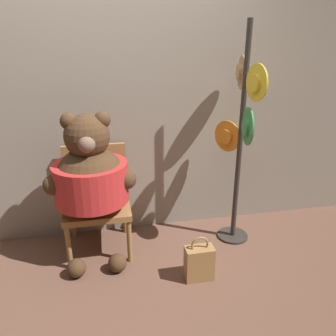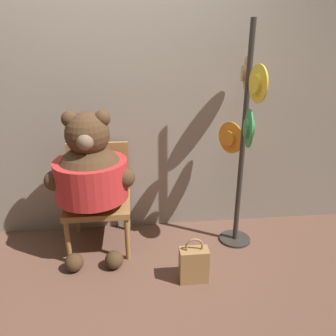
% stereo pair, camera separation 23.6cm
% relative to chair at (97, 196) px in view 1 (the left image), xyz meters
% --- Properties ---
extents(ground_plane, '(14.00, 14.00, 0.00)m').
position_rel_chair_xyz_m(ground_plane, '(0.14, -0.50, -0.48)').
color(ground_plane, brown).
extents(wall_back, '(8.00, 0.10, 2.46)m').
position_rel_chair_xyz_m(wall_back, '(0.14, 0.27, 0.75)').
color(wall_back, gray).
rests_on(wall_back, ground_plane).
extents(chair, '(0.54, 0.51, 0.89)m').
position_rel_chair_xyz_m(chair, '(0.00, 0.00, 0.00)').
color(chair, '#9E703D').
rests_on(chair, ground_plane).
extents(teddy_bear, '(0.70, 0.62, 1.23)m').
position_rel_chair_xyz_m(teddy_bear, '(-0.03, -0.17, 0.24)').
color(teddy_bear, '#4C331E').
rests_on(teddy_bear, ground_plane).
extents(hat_display_rack, '(0.28, 0.60, 1.87)m').
position_rel_chair_xyz_m(hat_display_rack, '(1.20, -0.15, 0.54)').
color(hat_display_rack, '#332D28').
rests_on(hat_display_rack, ground_plane).
extents(handbag_on_ground, '(0.22, 0.12, 0.37)m').
position_rel_chair_xyz_m(handbag_on_ground, '(0.74, -0.63, -0.33)').
color(handbag_on_ground, '#A87A47').
rests_on(handbag_on_ground, ground_plane).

